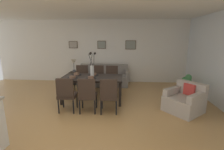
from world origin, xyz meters
TOP-DOWN VIEW (x-y plane):
  - ground_plane at (0.00, 0.00)m, footprint 9.00×9.00m
  - back_wall_panel at (0.00, 3.25)m, footprint 9.00×0.10m
  - ceiling_panel at (0.00, 0.40)m, footprint 9.00×7.20m
  - dining_table at (0.06, 0.94)m, footprint 1.80×0.94m
  - dining_chair_near_left at (-0.45, 0.09)m, footprint 0.46×0.46m
  - dining_chair_near_right at (-0.49, 1.80)m, footprint 0.44×0.44m
  - dining_chair_far_left at (0.09, 0.09)m, footprint 0.47×0.47m
  - dining_chair_far_right at (0.08, 1.84)m, footprint 0.45×0.45m
  - dining_chair_mid_left at (0.63, 0.09)m, footprint 0.46×0.46m
  - dining_chair_mid_right at (0.58, 1.79)m, footprint 0.46×0.46m
  - centerpiece_vase at (0.06, 0.94)m, footprint 0.21×0.23m
  - placemat_near_left at (-0.48, 0.73)m, footprint 0.32×0.32m
  - bowl_near_left at (-0.48, 0.73)m, footprint 0.17×0.17m
  - placemat_near_right at (-0.48, 1.15)m, footprint 0.32×0.32m
  - bowl_near_right at (-0.48, 1.15)m, footprint 0.17×0.17m
  - placemat_far_left at (0.06, 0.73)m, footprint 0.32×0.32m
  - bowl_far_left at (0.06, 0.73)m, footprint 0.17×0.17m
  - placemat_far_right at (0.06, 1.15)m, footprint 0.32×0.32m
  - bowl_far_right at (0.06, 1.15)m, footprint 0.17×0.17m
  - sofa at (0.19, 2.70)m, footprint 1.98×0.84m
  - side_table at (-1.01, 2.68)m, footprint 0.36×0.36m
  - table_lamp at (-1.01, 2.68)m, footprint 0.22×0.22m
  - armchair at (2.59, 0.33)m, footprint 1.13×1.13m
  - framed_picture_left at (-1.15, 3.18)m, footprint 0.37×0.03m
  - framed_picture_center at (0.06, 3.18)m, footprint 0.35×0.03m
  - framed_picture_right at (1.27, 3.18)m, footprint 0.43×0.03m
  - potted_plant at (3.16, 1.84)m, footprint 0.36×0.36m

SIDE VIEW (x-z plane):
  - ground_plane at x=0.00m, z-range 0.00..0.00m
  - side_table at x=-1.01m, z-range 0.00..0.52m
  - sofa at x=0.19m, z-range -0.12..0.68m
  - armchair at x=2.59m, z-range -0.09..0.66m
  - potted_plant at x=3.16m, z-range 0.04..0.71m
  - dining_chair_near_left at x=-0.45m, z-range 0.05..0.97m
  - dining_chair_near_right at x=-0.49m, z-range 0.05..0.97m
  - dining_chair_far_left at x=0.09m, z-range 0.05..0.97m
  - dining_chair_far_right at x=0.08m, z-range 0.05..0.97m
  - dining_chair_mid_left at x=0.63m, z-range 0.05..0.97m
  - dining_chair_mid_right at x=0.58m, z-range 0.05..0.97m
  - dining_table at x=0.06m, z-range 0.29..1.03m
  - placemat_near_left at x=-0.48m, z-range 0.74..0.75m
  - placemat_near_right at x=-0.48m, z-range 0.74..0.75m
  - placemat_far_left at x=0.06m, z-range 0.74..0.75m
  - placemat_far_right at x=0.06m, z-range 0.74..0.75m
  - bowl_near_left at x=-0.48m, z-range 0.75..0.81m
  - bowl_near_right at x=-0.48m, z-range 0.75..0.81m
  - bowl_far_left at x=0.06m, z-range 0.75..0.81m
  - bowl_far_right at x=0.06m, z-range 0.75..0.81m
  - table_lamp at x=-1.01m, z-range 0.64..1.15m
  - centerpiece_vase at x=0.06m, z-range 0.66..1.39m
  - back_wall_panel at x=0.00m, z-range 0.00..2.60m
  - framed_picture_center at x=0.06m, z-range 1.41..1.75m
  - framed_picture_right at x=1.27m, z-range 1.40..1.77m
  - framed_picture_left at x=-1.15m, z-range 1.44..1.73m
  - ceiling_panel at x=0.00m, z-range 2.60..2.68m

